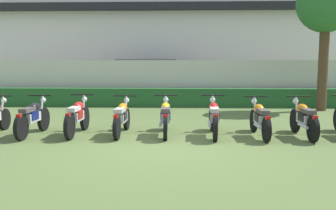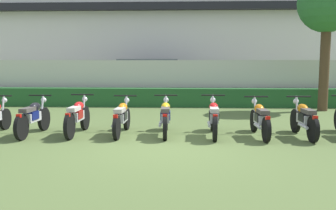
{
  "view_description": "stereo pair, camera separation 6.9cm",
  "coord_description": "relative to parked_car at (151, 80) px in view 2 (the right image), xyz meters",
  "views": [
    {
      "loc": [
        0.34,
        -7.71,
        1.83
      ],
      "look_at": [
        0.0,
        1.66,
        0.72
      ],
      "focal_mm": 40.05,
      "sensor_mm": 36.0,
      "label": 1
    },
    {
      "loc": [
        0.41,
        -7.71,
        1.83
      ],
      "look_at": [
        0.0,
        1.66,
        0.72
      ],
      "focal_mm": 40.05,
      "sensor_mm": 36.0,
      "label": 2
    }
  ],
  "objects": [
    {
      "name": "motorcycle_in_row_7",
      "position": [
        4.4,
        -8.39,
        -0.49
      ],
      "size": [
        0.6,
        1.82,
        0.96
      ],
      "rotation": [
        0.0,
        0.0,
        1.6
      ],
      "color": "black",
      "rests_on": "ground"
    },
    {
      "name": "motorcycle_in_row_3",
      "position": [
        -0.02,
        -8.24,
        -0.5
      ],
      "size": [
        0.6,
        1.89,
        0.94
      ],
      "rotation": [
        0.0,
        0.0,
        1.54
      ],
      "color": "black",
      "rests_on": "ground"
    },
    {
      "name": "motorcycle_in_row_6",
      "position": [
        3.36,
        -8.37,
        -0.5
      ],
      "size": [
        0.6,
        1.88,
        0.95
      ],
      "rotation": [
        0.0,
        0.0,
        1.6
      ],
      "color": "black",
      "rests_on": "ground"
    },
    {
      "name": "building",
      "position": [
        1.12,
        4.68,
        3.3
      ],
      "size": [
        24.19,
        6.5,
        8.48
      ],
      "color": "white",
      "rests_on": "ground"
    },
    {
      "name": "compound_wall",
      "position": [
        1.12,
        -1.69,
        -0.01
      ],
      "size": [
        22.98,
        0.3,
        1.86
      ],
      "primitive_type": "cube",
      "color": "beige",
      "rests_on": "ground"
    },
    {
      "name": "motorcycle_in_row_5",
      "position": [
        2.25,
        -8.32,
        -0.48
      ],
      "size": [
        0.6,
        1.93,
        0.97
      ],
      "rotation": [
        0.0,
        0.0,
        1.54
      ],
      "color": "black",
      "rests_on": "ground"
    },
    {
      "name": "hedge_row",
      "position": [
        1.12,
        -2.39,
        -0.57
      ],
      "size": [
        18.39,
        0.7,
        0.73
      ],
      "primitive_type": "cube",
      "color": "#235628",
      "rests_on": "ground"
    },
    {
      "name": "motorcycle_in_row_4",
      "position": [
        1.07,
        -8.24,
        -0.49
      ],
      "size": [
        0.6,
        1.89,
        0.96
      ],
      "rotation": [
        0.0,
        0.0,
        1.6
      ],
      "color": "black",
      "rests_on": "ground"
    },
    {
      "name": "tree_near_inspector",
      "position": [
        6.62,
        -3.46,
        2.85
      ],
      "size": [
        2.09,
        2.09,
        4.93
      ],
      "color": "#4C3823",
      "rests_on": "ground"
    },
    {
      "name": "motorcycle_in_row_2",
      "position": [
        -1.12,
        -8.29,
        -0.48
      ],
      "size": [
        0.6,
        1.9,
        0.97
      ],
      "rotation": [
        0.0,
        0.0,
        1.55
      ],
      "color": "black",
      "rests_on": "ground"
    },
    {
      "name": "ground",
      "position": [
        1.12,
        -9.67,
        -0.94
      ],
      "size": [
        60.0,
        60.0,
        0.0
      ],
      "primitive_type": "plane",
      "color": "#566B38"
    },
    {
      "name": "parked_car",
      "position": [
        0.0,
        0.0,
        0.0
      ],
      "size": [
        4.55,
        2.18,
        1.89
      ],
      "rotation": [
        0.0,
        0.0,
        0.03
      ],
      "color": "black",
      "rests_on": "ground"
    },
    {
      "name": "motorcycle_in_row_1",
      "position": [
        -2.19,
        -8.42,
        -0.49
      ],
      "size": [
        0.6,
        1.86,
        0.96
      ],
      "rotation": [
        0.0,
        0.0,
        1.52
      ],
      "color": "black",
      "rests_on": "ground"
    }
  ]
}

